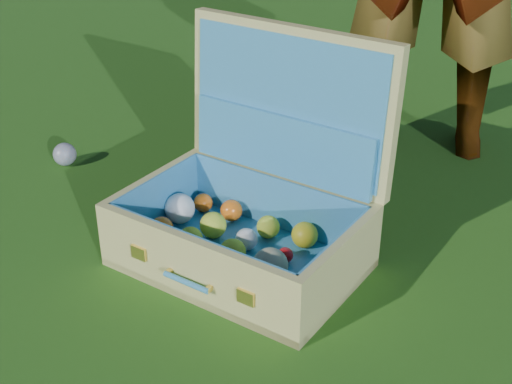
{
  "coord_description": "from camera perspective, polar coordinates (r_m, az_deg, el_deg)",
  "views": [
    {
      "loc": [
        0.95,
        -1.44,
        1.06
      ],
      "look_at": [
        0.12,
        -0.06,
        0.18
      ],
      "focal_mm": 50.0,
      "sensor_mm": 36.0,
      "label": 1
    }
  ],
  "objects": [
    {
      "name": "ground",
      "position": [
        2.03,
        -1.88,
        -2.94
      ],
      "size": [
        60.0,
        60.0,
        0.0
      ],
      "primitive_type": "plane",
      "color": "#215114",
      "rests_on": "ground"
    },
    {
      "name": "suitcase",
      "position": [
        1.84,
        -0.06,
        -0.57
      ],
      "size": [
        0.62,
        0.51,
        0.58
      ],
      "rotation": [
        0.0,
        0.0,
        -0.05
      ],
      "color": "#C9BE6C",
      "rests_on": "ground"
    },
    {
      "name": "stray_ball",
      "position": [
        2.45,
        -15.06,
        2.93
      ],
      "size": [
        0.08,
        0.08,
        0.08
      ],
      "primitive_type": "sphere",
      "color": "teal",
      "rests_on": "ground"
    }
  ]
}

